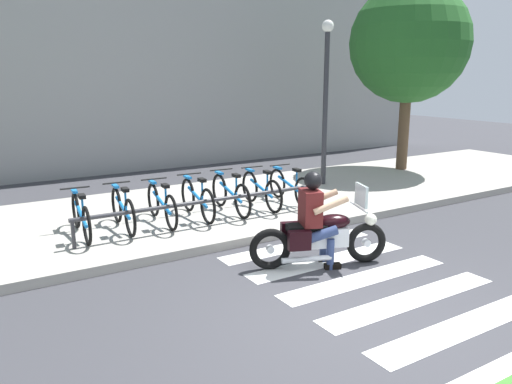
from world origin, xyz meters
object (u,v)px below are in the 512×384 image
bicycle_2 (162,204)px  bicycle_4 (230,194)px  rider (316,213)px  bicycle_3 (197,199)px  bicycle_1 (123,210)px  bicycle_6 (290,187)px  bicycle_5 (261,190)px  bicycle_0 (81,216)px  motorcycle (320,236)px  bike_rack (211,202)px  street_lamp (326,89)px  tree_near_rack (409,43)px

bicycle_2 → bicycle_4: bearing=-0.0°
rider → bicycle_3: bearing=101.9°
bicycle_1 → bicycle_4: bicycle_4 is taller
rider → bicycle_6: 3.18m
bicycle_5 → bicycle_6: bearing=0.0°
bicycle_0 → bicycle_5: bicycle_5 is taller
motorcycle → bicycle_6: (1.45, 2.81, 0.05)m
bicycle_2 → bicycle_4: bicycle_4 is taller
rider → bicycle_5: bearing=73.5°
bicycle_1 → bicycle_2: bicycle_1 is taller
bicycle_4 → bicycle_6: size_ratio=1.03×
bicycle_5 → bicycle_4: bearing=180.0°
bicycle_2 → bicycle_5: bicycle_5 is taller
motorcycle → rider: 0.37m
motorcycle → bicycle_6: size_ratio=1.21×
rider → bicycle_3: rider is taller
rider → bicycle_3: size_ratio=0.86×
bicycle_1 → bicycle_5: bearing=-0.0°
bicycle_2 → bicycle_5: (2.11, -0.00, 0.01)m
bicycle_3 → bike_rack: size_ratio=0.34×
street_lamp → tree_near_rack: bearing=7.2°
motorcycle → bike_rack: bearing=106.2°
bicycle_2 → bike_rack: bicycle_2 is taller
bicycle_2 → bike_rack: bearing=-38.3°
bicycle_6 → bike_rack: (-2.11, -0.55, 0.07)m
bicycle_0 → bicycle_3: 2.11m
bicycle_6 → street_lamp: street_lamp is taller
rider → bicycle_6: bearing=61.2°
bike_rack → bicycle_2: bearing=141.7°
bicycle_5 → bike_rack: 1.51m
bicycle_2 → tree_near_rack: 8.48m
bicycle_3 → bicycle_6: (2.11, 0.00, -0.01)m
bicycle_0 → bike_rack: size_ratio=0.35×
bicycle_3 → street_lamp: 4.49m
rider → tree_near_rack: bearing=33.4°
bicycle_5 → tree_near_rack: bearing=14.9°
rider → bicycle_0: bearing=134.1°
bicycle_3 → bicycle_5: size_ratio=1.00×
bicycle_4 → bicycle_3: bearing=180.0°
bicycle_3 → bicycle_5: same height
motorcycle → bicycle_4: size_ratio=1.17×
bicycle_2 → bicycle_6: bearing=0.0°
rider → bike_rack: rider is taller
bicycle_4 → tree_near_rack: 7.22m
bicycle_3 → bike_rack: (-0.00, -0.55, 0.06)m
bicycle_4 → bicycle_6: 1.40m
motorcycle → bicycle_2: 3.12m
motorcycle → bicycle_0: 3.94m
rider → bicycle_2: (-1.29, 2.78, -0.32)m
motorcycle → bicycle_3: motorcycle is taller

